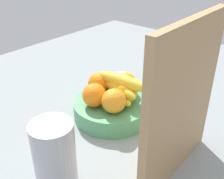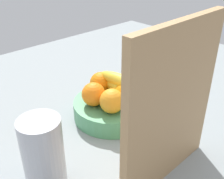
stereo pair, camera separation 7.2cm
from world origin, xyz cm
name	(u,v)px [view 1 (the left image)]	position (x,y,z in cm)	size (l,w,h in cm)	color
ground_plane	(98,122)	(0.00, 0.00, -1.50)	(180.00, 140.00, 3.00)	gray
fruit_bowl	(112,109)	(-3.87, 2.30, 2.64)	(23.11, 23.11, 5.28)	#4F9866
orange_front_left	(94,95)	(1.23, 0.07, 8.73)	(6.90, 6.90, 6.90)	orange
orange_front_right	(114,101)	(-0.28, 6.31, 8.73)	(6.90, 6.90, 6.90)	orange
orange_center	(126,92)	(-6.18, 5.63, 8.73)	(6.90, 6.90, 6.90)	orange
orange_back_left	(125,83)	(-10.24, 2.24, 8.73)	(6.90, 6.90, 6.90)	orange
orange_back_right	(99,83)	(-4.95, -3.84, 8.73)	(6.90, 6.90, 6.90)	orange
banana_bunch	(119,86)	(-6.41, 2.88, 9.48)	(11.84, 19.12, 8.40)	yellow
cutting_board	(182,105)	(3.49, 27.76, 18.00)	(28.00, 1.80, 36.00)	tan
thermos_tumbler	(55,158)	(24.60, 11.37, 8.36)	(8.90, 8.90, 16.73)	#AEAFB7
jar_lid	(122,77)	(-25.91, -11.68, 0.55)	(7.88, 7.88, 1.10)	white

